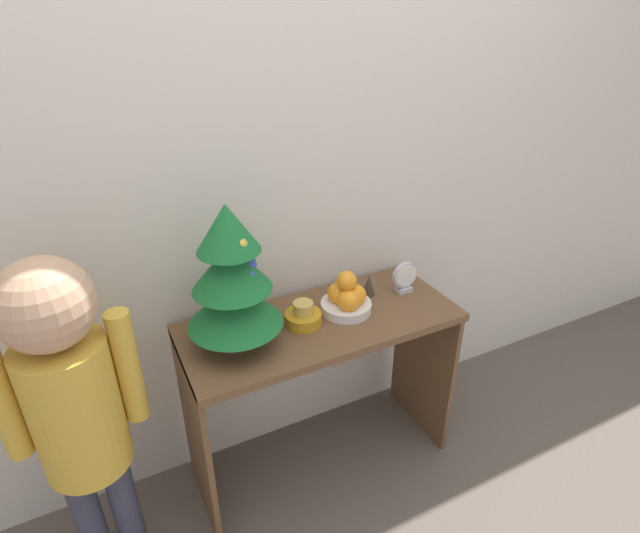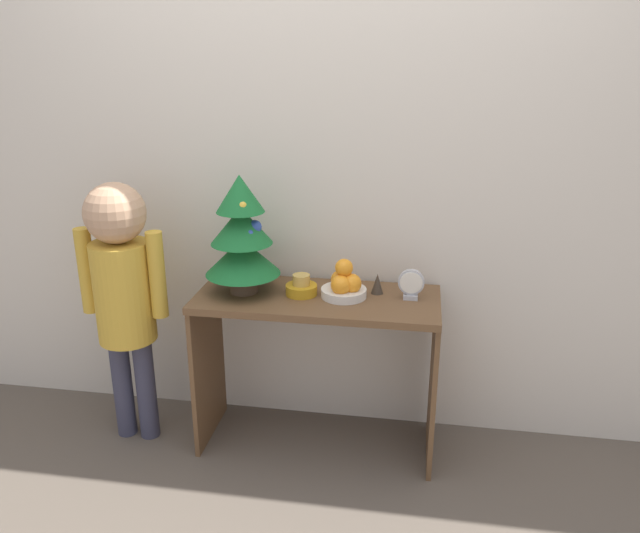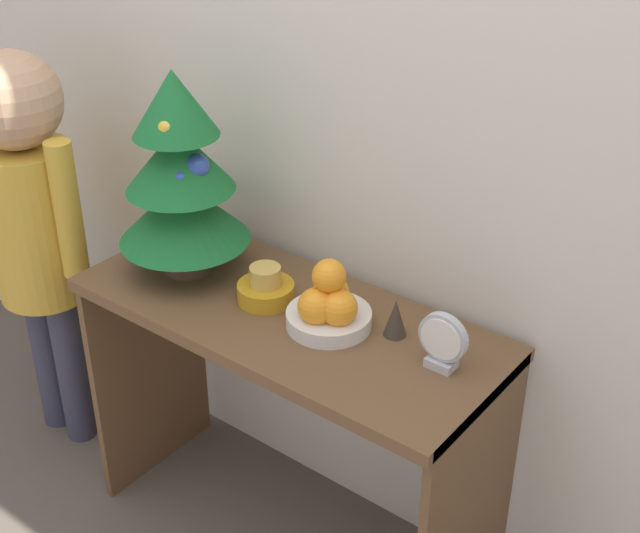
{
  "view_description": "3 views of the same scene",
  "coord_description": "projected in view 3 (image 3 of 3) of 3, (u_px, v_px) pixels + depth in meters",
  "views": [
    {
      "loc": [
        -0.67,
        -1.11,
        1.7
      ],
      "look_at": [
        -0.01,
        0.2,
        0.93
      ],
      "focal_mm": 28.0,
      "sensor_mm": 36.0,
      "label": 1
    },
    {
      "loc": [
        0.4,
        -2.13,
        1.66
      ],
      "look_at": [
        0.01,
        0.2,
        0.84
      ],
      "focal_mm": 35.0,
      "sensor_mm": 36.0,
      "label": 2
    },
    {
      "loc": [
        1.08,
        -1.06,
        1.78
      ],
      "look_at": [
        0.07,
        0.24,
        0.83
      ],
      "focal_mm": 50.0,
      "sensor_mm": 36.0,
      "label": 3
    }
  ],
  "objects": [
    {
      "name": "mini_tree",
      "position": [
        180.0,
        176.0,
        2.03
      ],
      "size": [
        0.31,
        0.31,
        0.49
      ],
      "color": "#4C3828",
      "rests_on": "console_table"
    },
    {
      "name": "back_wall",
      "position": [
        359.0,
        42.0,
        1.88
      ],
      "size": [
        7.0,
        0.05,
        2.5
      ],
      "primitive_type": "cube",
      "color": "beige",
      "rests_on": "ground_plane"
    },
    {
      "name": "singing_bowl",
      "position": [
        266.0,
        288.0,
        2.01
      ],
      "size": [
        0.13,
        0.13,
        0.09
      ],
      "color": "#B78419",
      "rests_on": "console_table"
    },
    {
      "name": "desk_clock",
      "position": [
        443.0,
        342.0,
        1.77
      ],
      "size": [
        0.11,
        0.04,
        0.13
      ],
      "color": "#B2B2B7",
      "rests_on": "console_table"
    },
    {
      "name": "figurine",
      "position": [
        395.0,
        318.0,
        1.88
      ],
      "size": [
        0.05,
        0.05,
        0.09
      ],
      "color": "#382D23",
      "rests_on": "console_table"
    },
    {
      "name": "child_figure",
      "position": [
        32.0,
        207.0,
        2.35
      ],
      "size": [
        0.38,
        0.25,
        1.16
      ],
      "color": "#38384C",
      "rests_on": "ground_plane"
    },
    {
      "name": "fruit_bowl",
      "position": [
        329.0,
        305.0,
        1.91
      ],
      "size": [
        0.19,
        0.19,
        0.16
      ],
      "color": "silver",
      "rests_on": "console_table"
    },
    {
      "name": "console_table",
      "position": [
        288.0,
        373.0,
        2.07
      ],
      "size": [
        1.0,
        0.42,
        0.7
      ],
      "color": "brown",
      "rests_on": "ground_plane"
    }
  ]
}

